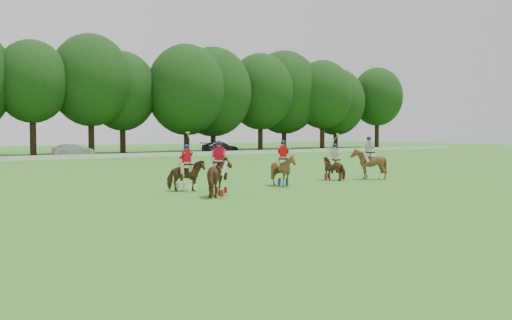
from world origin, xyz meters
TOP-DOWN VIEW (x-y plane):
  - ground at (0.00, 0.00)m, footprint 180.00×180.00m
  - tree_line at (0.26, 48.05)m, footprint 117.98×14.32m
  - boundary_rail at (0.00, 38.00)m, footprint 120.00×0.10m
  - car_mid at (2.76, 42.50)m, footprint 4.23×1.55m
  - car_right at (21.01, 42.50)m, footprint 4.86×1.99m
  - polo_red_a at (-3.04, 2.38)m, footprint 1.97×2.15m
  - polo_red_b at (-3.18, 5.11)m, footprint 1.53×1.34m
  - polo_red_c at (1.99, 4.48)m, footprint 1.93×1.95m
  - polo_stripe_a at (6.50, 5.61)m, footprint 1.17×1.73m
  - polo_stripe_b at (8.52, 4.92)m, footprint 1.62×1.78m
  - polo_ball at (1.63, 2.93)m, footprint 0.09×0.09m

SIDE VIEW (x-z plane):
  - ground at x=0.00m, z-range 0.00..0.00m
  - polo_ball at x=1.63m, z-range 0.00..0.09m
  - boundary_rail at x=0.00m, z-range 0.00..0.44m
  - car_mid at x=2.76m, z-range 0.00..1.38m
  - car_right at x=21.01m, z-range 0.00..1.41m
  - polo_stripe_a at x=6.50m, z-range -0.58..2.04m
  - polo_red_b at x=-3.18m, z-range -0.60..2.13m
  - polo_red_c at x=1.99m, z-range -0.32..2.00m
  - polo_red_a at x=-3.04m, z-range -0.32..2.07m
  - polo_stripe_b at x=8.52m, z-range -0.33..2.15m
  - tree_line at x=0.26m, z-range 0.86..15.60m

